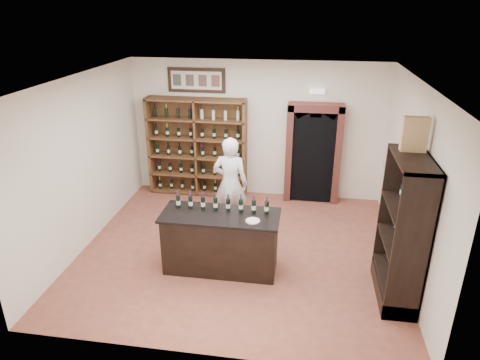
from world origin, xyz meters
name	(u,v)px	position (x,y,z in m)	size (l,w,h in m)	color
floor	(239,249)	(0.00, 0.00, 0.00)	(5.50, 5.50, 0.00)	#97523C
ceiling	(239,80)	(0.00, 0.00, 3.00)	(5.50, 5.50, 0.00)	white
wall_back	(257,130)	(0.00, 2.50, 1.50)	(5.50, 0.04, 3.00)	silver
wall_left	(83,163)	(-2.75, 0.00, 1.50)	(0.04, 5.00, 3.00)	silver
wall_right	(412,182)	(2.75, 0.00, 1.50)	(0.04, 5.00, 3.00)	silver
wine_shelf	(198,147)	(-1.30, 2.33, 1.10)	(2.20, 0.38, 2.20)	brown
framed_picture	(196,80)	(-1.30, 2.47, 2.55)	(1.25, 0.04, 0.52)	black
arched_doorway	(313,151)	(1.25, 2.33, 1.14)	(1.17, 0.35, 2.17)	black
emergency_light	(317,91)	(1.25, 2.42, 2.40)	(0.30, 0.10, 0.10)	white
tasting_counter	(221,242)	(-0.20, -0.60, 0.49)	(1.88, 0.78, 1.00)	black
counter_bottle_0	(178,201)	(-0.92, -0.46, 1.11)	(0.07, 0.07, 0.30)	black
counter_bottle_1	(191,202)	(-0.71, -0.46, 1.11)	(0.07, 0.07, 0.30)	black
counter_bottle_2	(203,203)	(-0.51, -0.46, 1.11)	(0.07, 0.07, 0.30)	black
counter_bottle_3	(216,204)	(-0.30, -0.46, 1.11)	(0.07, 0.07, 0.30)	black
counter_bottle_4	(228,205)	(-0.10, -0.46, 1.11)	(0.07, 0.07, 0.30)	black
counter_bottle_5	(241,206)	(0.11, -0.46, 1.11)	(0.07, 0.07, 0.30)	black
counter_bottle_6	(254,207)	(0.31, -0.46, 1.11)	(0.07, 0.07, 0.30)	black
counter_bottle_7	(267,207)	(0.52, -0.46, 1.11)	(0.07, 0.07, 0.30)	black
side_cabinet	(401,252)	(2.52, -0.90, 0.75)	(0.48, 1.20, 2.20)	black
shopkeeper	(230,184)	(-0.29, 0.83, 0.91)	(0.67, 0.44, 1.83)	white
plate	(253,221)	(0.34, -0.76, 1.01)	(0.22, 0.22, 0.02)	beige
wine_crate	(415,134)	(2.52, -0.61, 2.44)	(0.34, 0.14, 0.48)	tan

